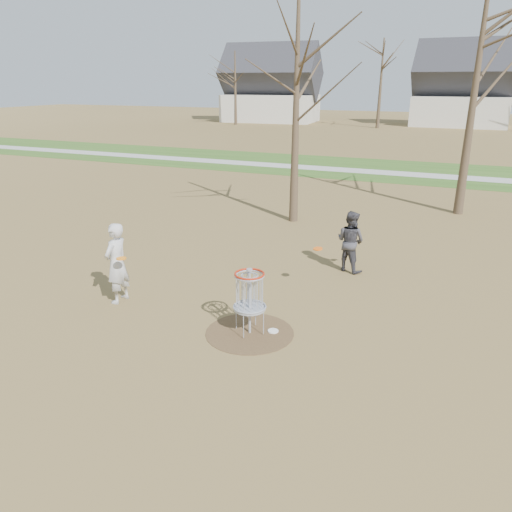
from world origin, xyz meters
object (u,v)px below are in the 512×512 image
(player_throwing, at_px, (350,241))
(disc_golf_basket, at_px, (250,291))
(disc_grounded, at_px, (273,331))
(player_standing, at_px, (117,263))

(player_throwing, bearing_deg, disc_golf_basket, 97.51)
(disc_grounded, height_order, disc_golf_basket, disc_golf_basket)
(disc_grounded, xyz_separation_m, disc_golf_basket, (-0.42, -0.23, 0.89))
(player_throwing, distance_m, disc_grounded, 4.18)
(disc_golf_basket, bearing_deg, player_standing, 175.96)
(disc_grounded, bearing_deg, disc_golf_basket, -151.36)
(player_standing, bearing_deg, player_throwing, 132.35)
(player_standing, bearing_deg, disc_golf_basket, 85.83)
(player_standing, height_order, disc_golf_basket, player_standing)
(player_standing, relative_size, disc_golf_basket, 1.38)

